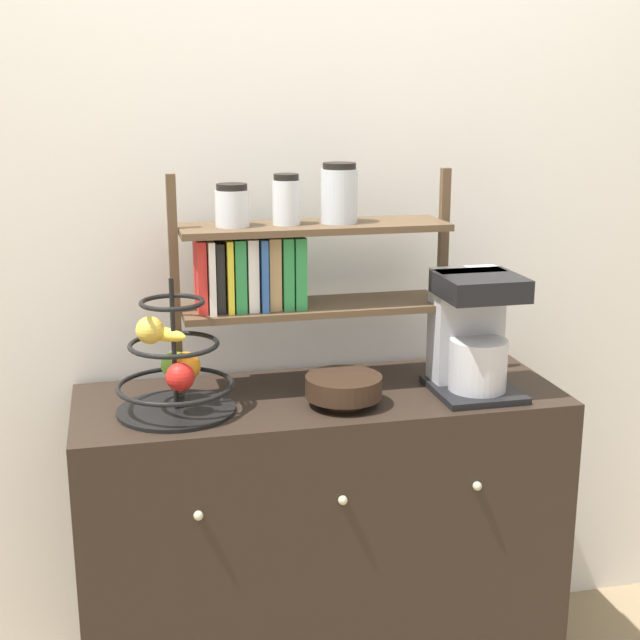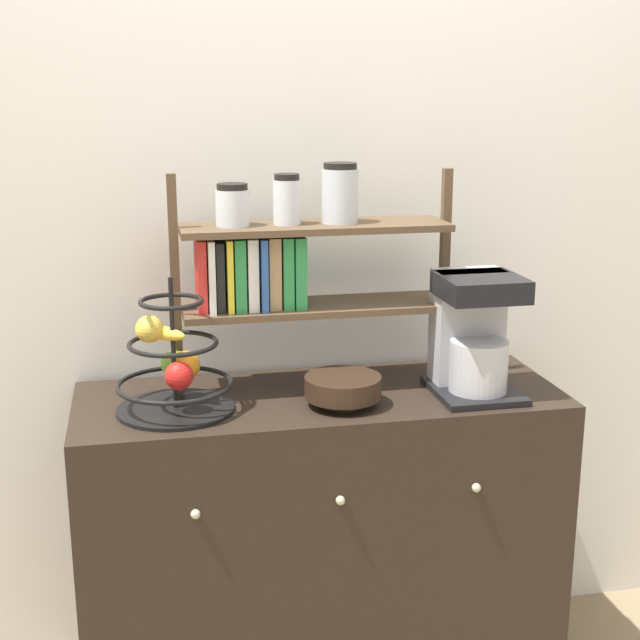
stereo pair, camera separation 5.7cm
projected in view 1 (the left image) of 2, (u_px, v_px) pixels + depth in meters
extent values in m
cube|color=silver|center=(298.00, 226.00, 2.56)|extent=(7.00, 0.05, 2.60)
cube|color=black|center=(320.00, 543.00, 2.50)|extent=(1.30, 0.48, 0.89)
sphere|color=#B2AD8C|center=(198.00, 516.00, 2.13)|extent=(0.02, 0.02, 0.02)
sphere|color=#B2AD8C|center=(343.00, 500.00, 2.21)|extent=(0.02, 0.02, 0.02)
sphere|color=#B2AD8C|center=(477.00, 486.00, 2.29)|extent=(0.02, 0.02, 0.02)
cube|color=black|center=(473.00, 390.00, 2.40)|extent=(0.22, 0.25, 0.02)
cube|color=#B7B7BC|center=(466.00, 325.00, 2.43)|extent=(0.19, 0.10, 0.31)
cylinder|color=#B7B7BC|center=(478.00, 365.00, 2.36)|extent=(0.15, 0.15, 0.14)
cube|color=black|center=(480.00, 286.00, 2.32)|extent=(0.21, 0.20, 0.06)
cylinder|color=black|center=(177.00, 410.00, 2.26)|extent=(0.30, 0.30, 0.01)
cylinder|color=black|center=(174.00, 344.00, 2.22)|extent=(0.01, 0.01, 0.34)
torus|color=black|center=(176.00, 386.00, 2.24)|extent=(0.30, 0.30, 0.01)
torus|color=black|center=(174.00, 344.00, 2.22)|extent=(0.23, 0.23, 0.01)
torus|color=black|center=(172.00, 302.00, 2.19)|extent=(0.16, 0.16, 0.01)
sphere|color=red|center=(180.00, 377.00, 2.19)|extent=(0.07, 0.07, 0.07)
sphere|color=#6BAD33|center=(175.00, 365.00, 2.29)|extent=(0.07, 0.07, 0.07)
sphere|color=orange|center=(186.00, 366.00, 2.27)|extent=(0.08, 0.08, 0.08)
ellipsoid|color=yellow|center=(161.00, 334.00, 2.23)|extent=(0.14, 0.13, 0.04)
sphere|color=gold|center=(150.00, 330.00, 2.21)|extent=(0.07, 0.07, 0.07)
cylinder|color=black|center=(344.00, 401.00, 2.31)|extent=(0.11, 0.11, 0.02)
cylinder|color=black|center=(344.00, 386.00, 2.30)|extent=(0.20, 0.20, 0.05)
cube|color=brown|center=(175.00, 288.00, 2.30)|extent=(0.02, 0.02, 0.59)
cube|color=brown|center=(442.00, 275.00, 2.47)|extent=(0.02, 0.02, 0.59)
cube|color=brown|center=(313.00, 307.00, 2.40)|extent=(0.71, 0.20, 0.02)
cube|color=brown|center=(313.00, 227.00, 2.35)|extent=(0.71, 0.20, 0.02)
cube|color=red|center=(200.00, 275.00, 2.31)|extent=(0.02, 0.13, 0.19)
cube|color=white|center=(209.00, 274.00, 2.32)|extent=(0.02, 0.16, 0.19)
cube|color=black|center=(218.00, 275.00, 2.32)|extent=(0.02, 0.13, 0.18)
cube|color=yellow|center=(227.00, 273.00, 2.33)|extent=(0.02, 0.15, 0.19)
cube|color=#2D8C47|center=(238.00, 273.00, 2.33)|extent=(0.03, 0.14, 0.19)
cube|color=white|center=(250.00, 272.00, 2.34)|extent=(0.03, 0.14, 0.19)
cube|color=#2D599E|center=(261.00, 272.00, 2.35)|extent=(0.02, 0.16, 0.19)
cube|color=tan|center=(272.00, 271.00, 2.35)|extent=(0.03, 0.12, 0.19)
cube|color=#2D8C47|center=(284.00, 271.00, 2.36)|extent=(0.03, 0.14, 0.19)
cube|color=#2D8C47|center=(296.00, 270.00, 2.37)|extent=(0.03, 0.14, 0.19)
cylinder|color=silver|center=(232.00, 208.00, 2.29)|extent=(0.09, 0.09, 0.09)
cylinder|color=black|center=(232.00, 187.00, 2.27)|extent=(0.08, 0.08, 0.02)
cylinder|color=silver|center=(286.00, 202.00, 2.32)|extent=(0.07, 0.07, 0.12)
cylinder|color=black|center=(286.00, 177.00, 2.30)|extent=(0.07, 0.07, 0.02)
cylinder|color=silver|center=(339.00, 196.00, 2.34)|extent=(0.10, 0.10, 0.14)
cylinder|color=black|center=(339.00, 166.00, 2.32)|extent=(0.09, 0.09, 0.02)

